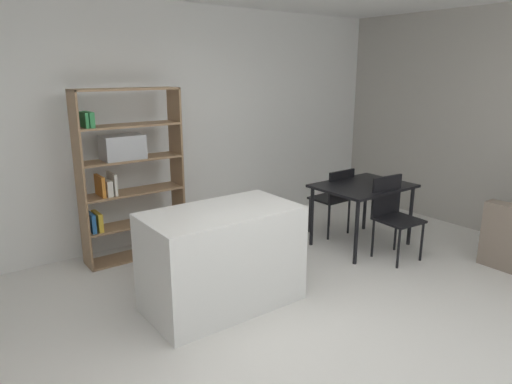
{
  "coord_description": "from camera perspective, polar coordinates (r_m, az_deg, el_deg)",
  "views": [
    {
      "loc": [
        -2.19,
        -2.45,
        2.07
      ],
      "look_at": [
        -0.01,
        0.49,
        1.09
      ],
      "focal_mm": 31.92,
      "sensor_mm": 36.0,
      "label": 1
    }
  ],
  "objects": [
    {
      "name": "open_bookshelf",
      "position": [
        5.16,
        -16.05,
        2.78
      ],
      "size": [
        1.13,
        0.32,
        1.89
      ],
      "color": "#997551",
      "rests_on": "ground_plane"
    },
    {
      "name": "back_partition",
      "position": [
        5.61,
        -13.45,
        7.99
      ],
      "size": [
        7.3,
        0.06,
        2.84
      ],
      "primitive_type": "cube",
      "color": "white",
      "rests_on": "ground_plane"
    },
    {
      "name": "kitchen_island",
      "position": [
        4.11,
        -4.26,
        -8.25
      ],
      "size": [
        1.36,
        0.75,
        0.9
      ],
      "primitive_type": "cube",
      "color": "white",
      "rests_on": "ground_plane"
    },
    {
      "name": "dining_chair_far",
      "position": [
        5.87,
        9.87,
        -0.37
      ],
      "size": [
        0.44,
        0.41,
        0.87
      ],
      "rotation": [
        0.0,
        0.0,
        3.16
      ],
      "color": "black",
      "rests_on": "ground_plane"
    },
    {
      "name": "dining_table",
      "position": [
        5.55,
        13.23,
        0.09
      ],
      "size": [
        1.09,
        0.82,
        0.76
      ],
      "color": "black",
      "rests_on": "ground_plane"
    },
    {
      "name": "ground_plane",
      "position": [
        3.88,
        4.65,
        -17.26
      ],
      "size": [
        10.06,
        10.06,
        0.0
      ],
      "primitive_type": "plane",
      "color": "silver"
    },
    {
      "name": "dining_chair_near",
      "position": [
        5.33,
        16.72,
        -2.19
      ],
      "size": [
        0.47,
        0.46,
        0.92
      ],
      "rotation": [
        0.0,
        0.0,
        -0.08
      ],
      "color": "black",
      "rests_on": "ground_plane"
    }
  ]
}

